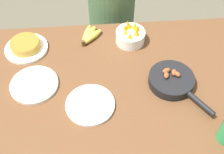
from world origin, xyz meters
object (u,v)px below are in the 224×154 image
object	(u,v)px
banana_bunch	(89,36)
empty_plate_far_left	(90,105)
skillet	(172,81)
empty_plate_near_front	(34,84)
fruit_bowl_citrus	(131,35)
person_figure	(112,33)
frittata_plate_center	(26,46)

from	to	relation	value
banana_bunch	empty_plate_far_left	distance (m)	0.46
skillet	empty_plate_far_left	world-z (taller)	skillet
empty_plate_near_front	fruit_bowl_citrus	xyz separation A→B (m)	(0.51, 0.27, 0.04)
skillet	empty_plate_near_front	distance (m)	0.67
skillet	person_figure	distance (m)	0.79
banana_bunch	skillet	xyz separation A→B (m)	(0.39, -0.36, 0.01)
fruit_bowl_citrus	skillet	bearing A→B (deg)	-62.76
empty_plate_near_front	person_figure	xyz separation A→B (m)	(0.43, 0.64, -0.27)
empty_plate_far_left	person_figure	bearing A→B (deg)	78.45
banana_bunch	skillet	size ratio (longest dim) A/B	0.52
frittata_plate_center	empty_plate_near_front	distance (m)	0.26
empty_plate_near_front	fruit_bowl_citrus	size ratio (longest dim) A/B	1.46
empty_plate_far_left	person_figure	distance (m)	0.85
empty_plate_near_front	empty_plate_far_left	xyz separation A→B (m)	(0.27, -0.14, -0.00)
frittata_plate_center	person_figure	xyz separation A→B (m)	(0.50, 0.39, -0.29)
skillet	person_figure	xyz separation A→B (m)	(-0.24, 0.69, -0.29)
frittata_plate_center	person_figure	world-z (taller)	person_figure
frittata_plate_center	empty_plate_near_front	bearing A→B (deg)	-75.32
empty_plate_far_left	person_figure	size ratio (longest dim) A/B	0.20
banana_bunch	empty_plate_near_front	xyz separation A→B (m)	(-0.28, -0.32, -0.01)
skillet	banana_bunch	bearing A→B (deg)	-166.44
frittata_plate_center	empty_plate_near_front	world-z (taller)	frittata_plate_center
frittata_plate_center	empty_plate_near_front	size ratio (longest dim) A/B	0.99
skillet	empty_plate_near_front	xyz separation A→B (m)	(-0.67, 0.05, -0.02)
banana_bunch	skillet	world-z (taller)	skillet
banana_bunch	empty_plate_near_front	size ratio (longest dim) A/B	0.73
frittata_plate_center	banana_bunch	bearing A→B (deg)	10.64
skillet	fruit_bowl_citrus	world-z (taller)	fruit_bowl_citrus
banana_bunch	empty_plate_near_front	bearing A→B (deg)	-131.24
empty_plate_near_front	empty_plate_far_left	size ratio (longest dim) A/B	1.02
frittata_plate_center	empty_plate_far_left	distance (m)	0.52
empty_plate_near_front	skillet	bearing A→B (deg)	-3.98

